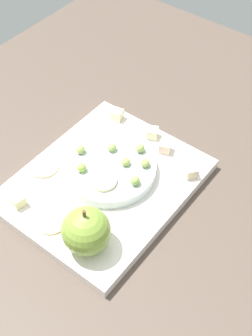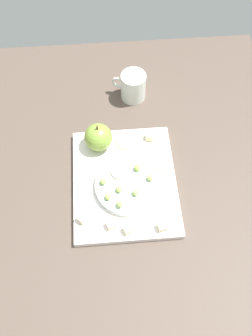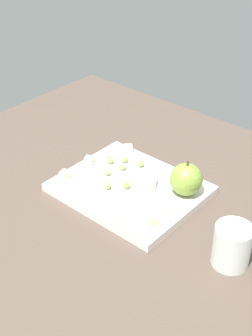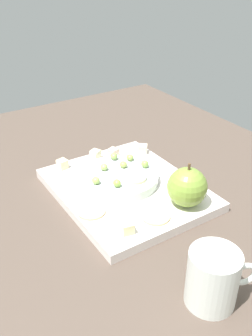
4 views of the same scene
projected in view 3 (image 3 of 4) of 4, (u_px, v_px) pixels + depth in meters
table at (122, 196)px, 110.67cm from camera, size 111.65×92.88×3.69cm
platter at (130, 189)px, 108.37cm from camera, size 32.13×26.45×1.90cm
serving_dish at (123, 179)px, 108.37cm from camera, size 16.36×16.36×1.95cm
apple_whole at (186, 179)px, 103.34cm from camera, size 7.52×7.52×7.52cm
apple_stem at (188, 163)px, 100.93cm from camera, size 0.50×0.50×1.20cm
cheese_cube_0 at (89, 161)px, 114.95cm from camera, size 2.68×2.68×2.01cm
cheese_cube_1 at (65, 175)px, 109.70cm from camera, size 2.37×2.37×2.01cm
cheese_cube_2 at (104, 156)px, 116.59cm from camera, size 2.62×2.62×2.01cm
cheese_cube_3 at (151, 221)px, 95.44cm from camera, size 2.36×2.36×2.01cm
cheese_cube_4 at (128, 149)px, 119.75cm from camera, size 2.83×2.83×2.01cm
cracker_0 at (167, 208)px, 100.47cm from camera, size 5.21×5.21×0.40cm
cracker_1 at (114, 213)px, 98.92cm from camera, size 5.21×5.21×0.40cm
grape_0 at (125, 160)px, 112.28cm from camera, size 1.67×1.50×1.39cm
grape_1 at (107, 186)px, 103.04cm from camera, size 1.67×1.50×1.49cm
grape_2 at (122, 167)px, 109.50cm from camera, size 1.67×1.50×1.37cm
grape_3 at (107, 172)px, 107.65cm from camera, size 1.67×1.50×1.41cm
grape_4 at (127, 185)px, 103.21cm from camera, size 1.67×1.50×1.53cm
grape_5 at (110, 161)px, 111.76cm from camera, size 1.67×1.50×1.51cm
grape_6 at (141, 164)px, 110.56cm from camera, size 1.67×1.50×1.57cm
apple_slice_0 at (138, 178)px, 106.45cm from camera, size 4.54×4.54×0.60cm
cup at (232, 246)px, 87.29cm from camera, size 7.28×10.11×8.74cm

